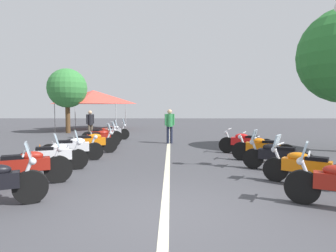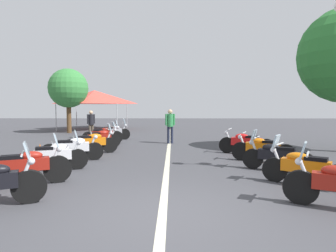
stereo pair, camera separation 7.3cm
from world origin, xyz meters
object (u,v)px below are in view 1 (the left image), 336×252
Objects in this scene: motorcycle_left_row_5 at (100,138)px; motorcycle_right_row_4 at (246,143)px; traffic_cone_0 at (40,153)px; motorcycle_right_row_2 at (277,155)px; motorcycle_left_row_7 at (112,132)px; motorcycle_right_row_1 at (305,167)px; bystander_0 at (170,123)px; motorcycle_left_row_1 at (25,166)px; roadside_tree_1 at (67,88)px; motorcycle_left_row_6 at (103,135)px; motorcycle_right_row_3 at (262,148)px; bystander_1 at (90,122)px; motorcycle_left_row_4 at (91,142)px; motorcycle_left_row_2 at (54,155)px; motorcycle_left_row_3 at (73,148)px; event_tent at (93,97)px.

motorcycle_left_row_5 is 6.43m from motorcycle_right_row_4.
motorcycle_right_row_2 is at bearing -100.40° from traffic_cone_0.
motorcycle_right_row_1 is at bearing -71.21° from motorcycle_left_row_7.
motorcycle_right_row_1 is at bearing 1.58° from bystander_0.
roadside_tree_1 is (13.57, 3.84, 2.67)m from motorcycle_left_row_1.
motorcycle_left_row_6 reaches higher than motorcycle_right_row_3.
bystander_1 is at bearing 84.60° from motorcycle_left_row_5.
motorcycle_right_row_4 is (2.98, 0.14, 0.00)m from motorcycle_right_row_2.
motorcycle_left_row_5 is 7.13m from motorcycle_right_row_3.
motorcycle_left_row_4 is at bearing -155.21° from roadside_tree_1.
motorcycle_left_row_4 reaches higher than motorcycle_right_row_2.
motorcycle_left_row_2 is at bearing -119.58° from motorcycle_left_row_4.
bystander_1 is (3.77, 1.48, 0.51)m from motorcycle_left_row_5.
motorcycle_left_row_4 is (1.51, -0.22, 0.01)m from motorcycle_left_row_3.
event_tent is (12.16, 9.32, 2.19)m from motorcycle_right_row_4.
motorcycle_left_row_4 reaches higher than motorcycle_right_row_4.
motorcycle_left_row_1 is 7.29m from motorcycle_right_row_3.
motorcycle_left_row_2 is 1.05× the size of motorcycle_left_row_5.
event_tent is at bearing 80.26° from motorcycle_left_row_2.
motorcycle_left_row_6 is at bearing -146.42° from roadside_tree_1.
motorcycle_left_row_6 is at bearing -13.64° from motorcycle_right_row_2.
motorcycle_left_row_2 is 6.53m from motorcycle_right_row_2.
motorcycle_right_row_4 is at bearing -130.95° from roadside_tree_1.
motorcycle_left_row_2 is 6.18m from motorcycle_left_row_6.
motorcycle_left_row_3 is 1.04× the size of motorcycle_left_row_6.
motorcycle_left_row_4 is 0.45× the size of roadside_tree_1.
motorcycle_left_row_6 is at bearing -162.28° from event_tent.
bystander_0 is 0.38× the size of roadside_tree_1.
traffic_cone_0 is at bearing 106.21° from motorcycle_left_row_2.
motorcycle_left_row_4 is at bearing 64.83° from motorcycle_left_row_2.
roadside_tree_1 is (4.12, 3.99, 2.69)m from motorcycle_left_row_7.
bystander_1 is (6.91, 1.32, 0.51)m from motorcycle_left_row_3.
motorcycle_right_row_1 is at bearing -42.19° from motorcycle_left_row_3.
motorcycle_left_row_2 is (1.61, -0.05, -0.02)m from motorcycle_left_row_1.
motorcycle_left_row_5 is at bearing 62.43° from motorcycle_left_row_1.
motorcycle_left_row_2 is at bearing 48.43° from motorcycle_right_row_4.
roadside_tree_1 is at bearing -18.00° from motorcycle_right_row_4.
motorcycle_right_row_2 is at bearing -20.01° from motorcycle_left_row_2.
motorcycle_left_row_3 is 1.18× the size of motorcycle_right_row_1.
event_tent reaches higher than bystander_0.
bystander_1 is 0.36× the size of roadside_tree_1.
motorcycle_left_row_2 is 3.04m from motorcycle_left_row_4.
bystander_1 is (6.96, 0.20, 0.67)m from traffic_cone_0.
motorcycle_left_row_6 is 3.45m from bystander_0.
motorcycle_left_row_4 is 0.40× the size of event_tent.
bystander_0 is (4.83, -4.46, 0.74)m from traffic_cone_0.
traffic_cone_0 is (-1.56, 1.34, -0.17)m from motorcycle_left_row_4.
motorcycle_left_row_4 is 1.03× the size of motorcycle_left_row_7.
motorcycle_left_row_7 is at bearing 63.55° from motorcycle_left_row_1.
event_tent reaches higher than motorcycle_left_row_6.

